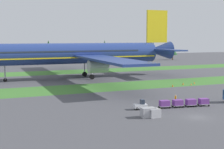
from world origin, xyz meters
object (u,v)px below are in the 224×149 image
Objects in this scene: uld_container_0 at (147,113)px; taxiway_marker_3 at (173,86)px; airliner at (82,53)px; uld_container_2 at (154,113)px; baggage_tug at (141,105)px; cargo_dolly_third at (191,102)px; ground_crew_marshaller at (176,98)px; cargo_dolly_lead at (164,104)px; taxiway_marker_0 at (183,84)px; taxiway_marker_1 at (194,83)px; cargo_dolly_second at (178,103)px; cargo_dolly_fourth at (204,101)px; taxiway_marker_2 at (191,84)px; uld_container_1 at (149,112)px.

taxiway_marker_3 is (23.87, 28.85, -0.53)m from uld_container_0.
taxiway_marker_3 is at bearing 50.40° from uld_container_0.
airliner reaches higher than uld_container_2.
baggage_tug reaches higher than cargo_dolly_third.
ground_crew_marshaller is at bearing -65.02° from baggage_tug.
taxiway_marker_3 is (16.97, 23.46, -0.57)m from cargo_dolly_lead.
baggage_tug is at bearing 83.90° from uld_container_2.
taxiway_marker_0 is at bearing -137.80° from airliner.
airliner is 39.06m from taxiway_marker_1.
cargo_dolly_third is at bearing -90.00° from cargo_dolly_lead.
cargo_dolly_third is 12.47m from uld_container_2.
uld_container_2 is at bearing -135.10° from taxiway_marker_1.
uld_container_2 is (-8.55, -5.43, -0.14)m from cargo_dolly_second.
taxiway_marker_1 is at bearing -42.83° from baggage_tug.
uld_container_0 is 42.39m from taxiway_marker_0.
baggage_tug is 36.71m from taxiway_marker_0.
airliner is 54.77m from cargo_dolly_fourth.
taxiway_marker_2 is 0.68× the size of taxiway_marker_3.
cargo_dolly_lead is at bearing -135.31° from taxiway_marker_1.
cargo_dolly_third is at bearing -121.61° from taxiway_marker_0.
ground_crew_marshaller reaches higher than cargo_dolly_third.
baggage_tug is at bearing -137.31° from taxiway_marker_0.
airliner reaches higher than taxiway_marker_1.
ground_crew_marshaller is 27.94m from taxiway_marker_2.
cargo_dolly_second is 10.62m from uld_container_1.
cargo_dolly_lead is 8.15m from uld_container_2.
cargo_dolly_third is (2.87, -0.41, 0.00)m from cargo_dolly_second.
cargo_dolly_lead is 8.47m from uld_container_1.
cargo_dolly_second is at bearing 28.43° from uld_container_1.
uld_container_1 is at bearing -136.14° from taxiway_marker_1.
ground_crew_marshaller is at bearing -127.80° from taxiway_marker_0.
ground_crew_marshaller is (-0.69, 4.57, 0.03)m from cargo_dolly_third.
airliner reaches higher than uld_container_0.
uld_container_0 is at bearing -133.00° from taxiway_marker_0.
airliner reaches higher than baggage_tug.
taxiway_marker_3 is (-5.03, -2.15, 0.00)m from taxiway_marker_0.
cargo_dolly_third is (7.36, -52.83, -7.73)m from airliner.
airliner reaches higher than cargo_dolly_fourth.
taxiway_marker_2 is (23.97, 24.30, -0.68)m from cargo_dolly_lead.
cargo_dolly_second is (7.84, -1.12, 0.10)m from baggage_tug.
taxiway_marker_1 is 0.81× the size of taxiway_marker_3.
airliner is 31.30× the size of baggage_tug.
cargo_dolly_third is 31.04m from taxiway_marker_0.
taxiway_marker_0 is at bearing 47.50° from uld_container_1.
cargo_dolly_third is at bearing -125.96° from taxiway_marker_2.
taxiway_marker_3 is at bearing -153.02° from ground_crew_marshaller.
ground_crew_marshaller is 0.87× the size of uld_container_2.
cargo_dolly_second reaches higher than taxiway_marker_0.
airliner reaches higher than cargo_dolly_lead.
airliner is 52.61m from cargo_dolly_lead.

